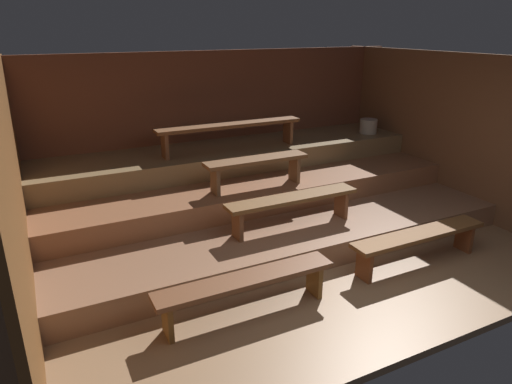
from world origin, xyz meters
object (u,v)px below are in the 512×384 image
(bench_lower_center, at_px, (293,202))
(bench_upper_center, at_px, (230,128))
(bench_floor_right, at_px, (419,238))
(pail_upper, at_px, (368,126))
(bench_middle_center, at_px, (256,164))
(bench_floor_left, at_px, (246,284))

(bench_lower_center, distance_m, bench_upper_center, 1.76)
(bench_floor_right, height_order, pail_upper, pail_upper)
(bench_upper_center, bearing_deg, pail_upper, -0.23)
(bench_lower_center, height_order, pail_upper, pail_upper)
(bench_middle_center, height_order, pail_upper, pail_upper)
(bench_floor_right, relative_size, pail_upper, 6.20)
(bench_lower_center, bearing_deg, bench_upper_center, 93.32)
(bench_floor_left, bearing_deg, bench_lower_center, 42.18)
(bench_lower_center, xyz_separation_m, bench_middle_center, (-0.11, 0.75, 0.29))
(bench_floor_left, relative_size, bench_floor_right, 1.00)
(bench_middle_center, bearing_deg, bench_floor_left, -119.38)
(bench_middle_center, bearing_deg, bench_floor_right, -55.01)
(bench_floor_right, xyz_separation_m, bench_middle_center, (-1.22, 1.75, 0.59))
(bench_floor_right, bearing_deg, bench_middle_center, 124.99)
(bench_upper_center, relative_size, pail_upper, 7.62)
(bench_floor_left, relative_size, bench_upper_center, 0.81)
(bench_floor_right, height_order, bench_middle_center, bench_middle_center)
(bench_floor_left, height_order, bench_lower_center, bench_lower_center)
(bench_floor_left, bearing_deg, bench_middle_center, 60.62)
(bench_floor_right, bearing_deg, pail_upper, 62.52)
(bench_middle_center, xyz_separation_m, pail_upper, (2.59, 0.88, 0.10))
(bench_floor_left, distance_m, bench_lower_center, 1.51)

